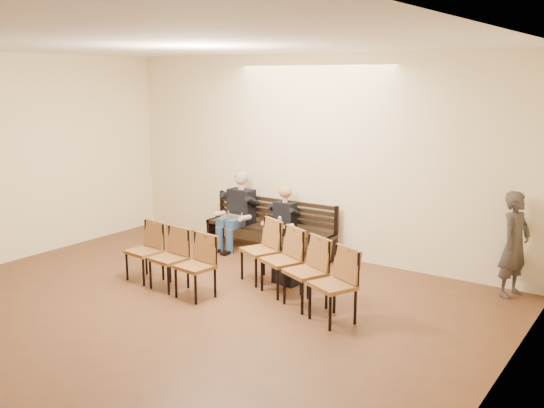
{
  "coord_description": "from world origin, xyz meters",
  "views": [
    {
      "loc": [
        5.36,
        -4.08,
        3.11
      ],
      "look_at": [
        -0.22,
        4.05,
        1.03
      ],
      "focal_mm": 40.0,
      "sensor_mm": 36.0,
      "label": 1
    }
  ],
  "objects_px": {
    "passerby": "(515,236)",
    "chair_row_front": "(169,259)",
    "laptop": "(231,219)",
    "bag": "(287,274)",
    "seated_man": "(238,210)",
    "water_bottle": "(280,229)",
    "bench": "(269,239)",
    "seated_woman": "(282,225)",
    "chair_row_back": "(293,267)"
  },
  "relations": [
    {
      "from": "seated_man",
      "to": "chair_row_back",
      "type": "distance_m",
      "value": 2.87
    },
    {
      "from": "bench",
      "to": "seated_woman",
      "type": "distance_m",
      "value": 0.5
    },
    {
      "from": "bench",
      "to": "seated_man",
      "type": "height_order",
      "value": "seated_man"
    },
    {
      "from": "bench",
      "to": "chair_row_front",
      "type": "height_order",
      "value": "chair_row_front"
    },
    {
      "from": "water_bottle",
      "to": "chair_row_front",
      "type": "height_order",
      "value": "chair_row_front"
    },
    {
      "from": "seated_man",
      "to": "seated_woman",
      "type": "relative_size",
      "value": 1.3
    },
    {
      "from": "passerby",
      "to": "chair_row_front",
      "type": "height_order",
      "value": "passerby"
    },
    {
      "from": "water_bottle",
      "to": "chair_row_front",
      "type": "xyz_separation_m",
      "value": [
        -0.59,
        -2.09,
        -0.11
      ]
    },
    {
      "from": "seated_man",
      "to": "bag",
      "type": "relative_size",
      "value": 3.61
    },
    {
      "from": "seated_woman",
      "to": "bag",
      "type": "bearing_deg",
      "value": -53.47
    },
    {
      "from": "bench",
      "to": "chair_row_front",
      "type": "xyz_separation_m",
      "value": [
        -0.09,
        -2.49,
        0.23
      ]
    },
    {
      "from": "passerby",
      "to": "chair_row_front",
      "type": "relative_size",
      "value": 1.07
    },
    {
      "from": "laptop",
      "to": "chair_row_back",
      "type": "xyz_separation_m",
      "value": [
        2.33,
        -1.55,
        -0.08
      ]
    },
    {
      "from": "laptop",
      "to": "passerby",
      "type": "bearing_deg",
      "value": 6.97
    },
    {
      "from": "laptop",
      "to": "bag",
      "type": "relative_size",
      "value": 0.82
    },
    {
      "from": "seated_man",
      "to": "seated_woman",
      "type": "distance_m",
      "value": 0.98
    },
    {
      "from": "seated_man",
      "to": "bench",
      "type": "bearing_deg",
      "value": 11.16
    },
    {
      "from": "water_bottle",
      "to": "bag",
      "type": "relative_size",
      "value": 0.57
    },
    {
      "from": "laptop",
      "to": "chair_row_back",
      "type": "height_order",
      "value": "chair_row_back"
    },
    {
      "from": "passerby",
      "to": "chair_row_back",
      "type": "bearing_deg",
      "value": 144.31
    },
    {
      "from": "bag",
      "to": "passerby",
      "type": "xyz_separation_m",
      "value": [
        2.96,
        1.41,
        0.74
      ]
    },
    {
      "from": "seated_woman",
      "to": "chair_row_front",
      "type": "bearing_deg",
      "value": -100.72
    },
    {
      "from": "seated_man",
      "to": "chair_row_front",
      "type": "bearing_deg",
      "value": -77.69
    },
    {
      "from": "chair_row_back",
      "to": "water_bottle",
      "type": "bearing_deg",
      "value": 153.83
    },
    {
      "from": "bench",
      "to": "water_bottle",
      "type": "relative_size",
      "value": 11.6
    },
    {
      "from": "laptop",
      "to": "chair_row_back",
      "type": "distance_m",
      "value": 2.8
    },
    {
      "from": "seated_woman",
      "to": "passerby",
      "type": "distance_m",
      "value": 3.87
    },
    {
      "from": "passerby",
      "to": "water_bottle",
      "type": "bearing_deg",
      "value": 114.52
    },
    {
      "from": "seated_woman",
      "to": "passerby",
      "type": "xyz_separation_m",
      "value": [
        3.84,
        0.22,
        0.33
      ]
    },
    {
      "from": "chair_row_front",
      "to": "seated_woman",
      "type": "bearing_deg",
      "value": 85.57
    },
    {
      "from": "water_bottle",
      "to": "chair_row_front",
      "type": "distance_m",
      "value": 2.17
    },
    {
      "from": "seated_woman",
      "to": "chair_row_back",
      "type": "height_order",
      "value": "seated_woman"
    },
    {
      "from": "seated_woman",
      "to": "chair_row_front",
      "type": "height_order",
      "value": "seated_woman"
    },
    {
      "from": "chair_row_front",
      "to": "laptop",
      "type": "bearing_deg",
      "value": 110.44
    },
    {
      "from": "water_bottle",
      "to": "chair_row_back",
      "type": "distance_m",
      "value": 1.86
    },
    {
      "from": "seated_man",
      "to": "water_bottle",
      "type": "xyz_separation_m",
      "value": [
        1.11,
        -0.28,
        -0.15
      ]
    },
    {
      "from": "laptop",
      "to": "chair_row_back",
      "type": "relative_size",
      "value": 0.14
    },
    {
      "from": "bench",
      "to": "bag",
      "type": "bearing_deg",
      "value": -46.64
    },
    {
      "from": "seated_woman",
      "to": "water_bottle",
      "type": "relative_size",
      "value": 4.9
    },
    {
      "from": "seated_man",
      "to": "water_bottle",
      "type": "relative_size",
      "value": 6.38
    },
    {
      "from": "laptop",
      "to": "water_bottle",
      "type": "bearing_deg",
      "value": -3.43
    },
    {
      "from": "seated_woman",
      "to": "passerby",
      "type": "relative_size",
      "value": 0.62
    },
    {
      "from": "laptop",
      "to": "passerby",
      "type": "height_order",
      "value": "passerby"
    },
    {
      "from": "bench",
      "to": "passerby",
      "type": "bearing_deg",
      "value": 1.36
    },
    {
      "from": "seated_man",
      "to": "passerby",
      "type": "bearing_deg",
      "value": 2.62
    },
    {
      "from": "seated_man",
      "to": "seated_woman",
      "type": "xyz_separation_m",
      "value": [
        0.96,
        0.0,
        -0.17
      ]
    },
    {
      "from": "water_bottle",
      "to": "bag",
      "type": "bearing_deg",
      "value": -50.97
    },
    {
      "from": "seated_man",
      "to": "chair_row_back",
      "type": "xyz_separation_m",
      "value": [
        2.29,
        -1.71,
        -0.23
      ]
    },
    {
      "from": "chair_row_front",
      "to": "chair_row_back",
      "type": "height_order",
      "value": "chair_row_back"
    },
    {
      "from": "passerby",
      "to": "laptop",
      "type": "bearing_deg",
      "value": 111.32
    }
  ]
}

